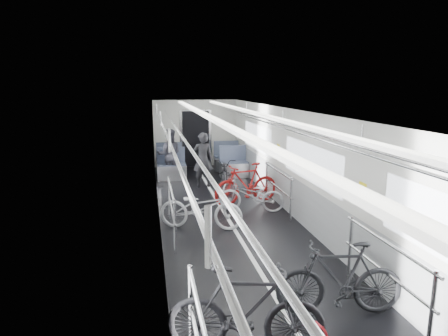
# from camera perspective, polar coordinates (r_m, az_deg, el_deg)

# --- Properties ---
(car_shell) EXTENTS (3.02, 14.01, 2.41)m
(car_shell) POSITION_cam_1_polar(r_m,az_deg,el_deg) (9.43, -0.36, 0.80)
(car_shell) COLOR black
(car_shell) RESTS_ON ground
(bike_left_mid) EXTENTS (1.81, 0.88, 1.05)m
(bike_left_mid) POSITION_cam_1_polar(r_m,az_deg,el_deg) (4.61, 3.14, -19.71)
(bike_left_mid) COLOR black
(bike_left_mid) RESTS_ON floor
(bike_left_far) EXTENTS (1.83, 1.14, 0.91)m
(bike_left_far) POSITION_cam_1_polar(r_m,az_deg,el_deg) (8.25, -3.31, -5.67)
(bike_left_far) COLOR silver
(bike_left_far) RESTS_ON floor
(bike_right_near) EXTENTS (1.70, 0.72, 0.99)m
(bike_right_near) POSITION_cam_1_polar(r_m,az_deg,el_deg) (5.51, 16.21, -14.91)
(bike_right_near) COLOR black
(bike_right_near) RESTS_ON floor
(bike_right_mid) EXTENTS (1.61, 0.97, 0.80)m
(bike_right_mid) POSITION_cam_1_polar(r_m,az_deg,el_deg) (9.37, 3.94, -3.88)
(bike_right_mid) COLOR #9D9DA1
(bike_right_mid) RESTS_ON floor
(bike_right_far) EXTENTS (1.79, 0.89, 1.04)m
(bike_right_far) POSITION_cam_1_polar(r_m,az_deg,el_deg) (9.90, 3.20, -2.29)
(bike_right_far) COLOR maroon
(bike_right_far) RESTS_ON floor
(bike_aisle) EXTENTS (0.91, 1.77, 0.89)m
(bike_aisle) POSITION_cam_1_polar(r_m,az_deg,el_deg) (11.59, 0.15, -0.56)
(bike_aisle) COLOR black
(bike_aisle) RESTS_ON floor
(person_standing) EXTENTS (0.60, 0.41, 1.60)m
(person_standing) POSITION_cam_1_polar(r_m,az_deg,el_deg) (11.51, -3.05, 1.16)
(person_standing) COLOR black
(person_standing) RESTS_ON floor
(person_seated) EXTENTS (0.81, 0.65, 1.60)m
(person_seated) POSITION_cam_1_polar(r_m,az_deg,el_deg) (12.52, -7.82, 1.92)
(person_seated) COLOR #2F2E36
(person_seated) RESTS_ON floor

